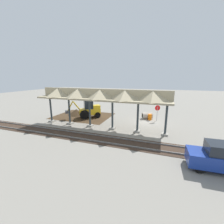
{
  "coord_description": "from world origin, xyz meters",
  "views": [
    {
      "loc": [
        -2.04,
        20.99,
        6.29
      ],
      "look_at": [
        4.61,
        2.17,
        1.6
      ],
      "focal_mm": 24.0,
      "sensor_mm": 36.0,
      "label": 1
    }
  ],
  "objects_px": {
    "distant_parked_car": "(222,158)",
    "stop_sign": "(157,110)",
    "backhoe": "(89,110)",
    "traffic_barrel": "(150,117)",
    "concrete_pipe": "(147,116)"
  },
  "relations": [
    {
      "from": "concrete_pipe",
      "to": "distant_parked_car",
      "type": "xyz_separation_m",
      "value": [
        -6.3,
        11.66,
        0.51
      ]
    },
    {
      "from": "traffic_barrel",
      "to": "backhoe",
      "type": "bearing_deg",
      "value": 10.99
    },
    {
      "from": "backhoe",
      "to": "traffic_barrel",
      "type": "bearing_deg",
      "value": -169.01
    },
    {
      "from": "backhoe",
      "to": "distant_parked_car",
      "type": "relative_size",
      "value": 1.14
    },
    {
      "from": "stop_sign",
      "to": "concrete_pipe",
      "type": "distance_m",
      "value": 2.01
    },
    {
      "from": "stop_sign",
      "to": "distant_parked_car",
      "type": "relative_size",
      "value": 0.54
    },
    {
      "from": "stop_sign",
      "to": "traffic_barrel",
      "type": "bearing_deg",
      "value": -10.08
    },
    {
      "from": "concrete_pipe",
      "to": "traffic_barrel",
      "type": "xyz_separation_m",
      "value": [
        -0.46,
        0.5,
        -0.03
      ]
    },
    {
      "from": "stop_sign",
      "to": "concrete_pipe",
      "type": "relative_size",
      "value": 1.34
    },
    {
      "from": "stop_sign",
      "to": "backhoe",
      "type": "distance_m",
      "value": 10.38
    },
    {
      "from": "stop_sign",
      "to": "traffic_barrel",
      "type": "xyz_separation_m",
      "value": [
        1.01,
        -0.18,
        -1.22
      ]
    },
    {
      "from": "backhoe",
      "to": "concrete_pipe",
      "type": "relative_size",
      "value": 2.82
    },
    {
      "from": "distant_parked_car",
      "to": "traffic_barrel",
      "type": "height_order",
      "value": "distant_parked_car"
    },
    {
      "from": "distant_parked_car",
      "to": "stop_sign",
      "type": "bearing_deg",
      "value": -66.27
    },
    {
      "from": "backhoe",
      "to": "concrete_pipe",
      "type": "xyz_separation_m",
      "value": [
        -8.78,
        -2.3,
        -0.78
      ]
    }
  ]
}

